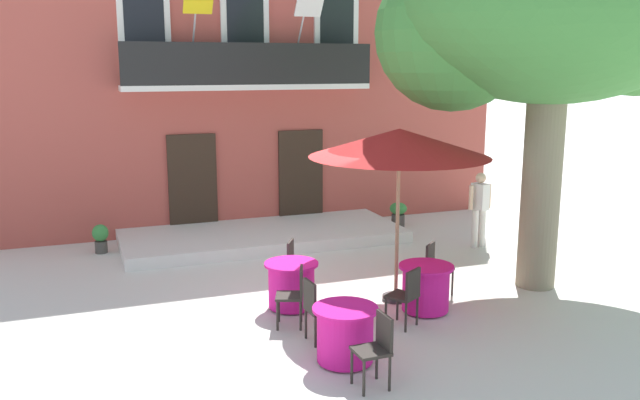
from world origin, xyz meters
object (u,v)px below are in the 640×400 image
(cafe_chair_near_tree_0, at_px, (406,293))
(ground_planter_right, at_px, (398,213))
(cafe_table_near_tree, at_px, (426,288))
(cafe_chair_middle_0, at_px, (294,292))
(cafe_chair_middle_1, at_px, (296,263))
(cafe_chair_front_0, at_px, (317,306))
(pedestrian_near_entrance, at_px, (480,206))
(cafe_table_middle, at_px, (291,285))
(cafe_umbrella, at_px, (399,144))
(plane_tree, at_px, (547,15))
(cafe_chair_near_tree_1, at_px, (436,266))
(cafe_table_front, at_px, (345,334))
(cafe_chair_front_1, at_px, (377,345))
(ground_planter_left, at_px, (101,237))

(cafe_chair_near_tree_0, bearing_deg, ground_planter_right, 64.14)
(cafe_table_near_tree, height_order, cafe_chair_middle_0, cafe_chair_middle_0)
(cafe_chair_middle_1, bearing_deg, cafe_chair_middle_0, -109.55)
(cafe_chair_front_0, xyz_separation_m, pedestrian_near_entrance, (4.94, 3.46, 0.38))
(cafe_table_near_tree, relative_size, cafe_chair_front_0, 0.95)
(cafe_table_middle, distance_m, cafe_umbrella, 2.83)
(cafe_chair_near_tree_0, xyz_separation_m, pedestrian_near_entrance, (3.51, 3.42, 0.38))
(cafe_table_near_tree, relative_size, pedestrian_near_entrance, 0.54)
(plane_tree, relative_size, ground_planter_right, 10.58)
(pedestrian_near_entrance, bearing_deg, cafe_chair_near_tree_1, -135.40)
(cafe_table_middle, distance_m, cafe_chair_middle_1, 0.77)
(cafe_table_front, xyz_separation_m, cafe_chair_front_0, (-0.12, 0.74, 0.14))
(cafe_table_front, bearing_deg, cafe_chair_middle_1, 84.57)
(cafe_chair_front_1, distance_m, ground_planter_right, 8.16)
(pedestrian_near_entrance, bearing_deg, cafe_umbrella, -143.41)
(cafe_table_near_tree, xyz_separation_m, cafe_table_front, (-1.89, -1.26, 0.00))
(cafe_table_middle, xyz_separation_m, cafe_chair_middle_0, (-0.19, -0.73, 0.14))
(cafe_chair_middle_1, relative_size, cafe_chair_front_0, 1.00)
(cafe_chair_front_0, relative_size, pedestrian_near_entrance, 0.56)
(cafe_chair_middle_0, distance_m, cafe_umbrella, 2.88)
(cafe_chair_near_tree_0, distance_m, cafe_chair_near_tree_1, 1.50)
(cafe_chair_middle_1, bearing_deg, cafe_chair_near_tree_0, -62.97)
(cafe_chair_middle_0, relative_size, cafe_chair_front_0, 1.00)
(cafe_table_near_tree, relative_size, cafe_table_front, 1.00)
(cafe_chair_middle_1, distance_m, pedestrian_near_entrance, 4.77)
(plane_tree, height_order, cafe_chair_front_1, plane_tree)
(cafe_table_middle, distance_m, cafe_chair_middle_0, 0.77)
(plane_tree, relative_size, cafe_chair_near_tree_0, 6.97)
(cafe_table_near_tree, bearing_deg, cafe_chair_near_tree_1, 48.16)
(cafe_chair_middle_1, height_order, ground_planter_right, cafe_chair_middle_1)
(cafe_umbrella, xyz_separation_m, pedestrian_near_entrance, (3.12, 2.32, -1.70))
(plane_tree, bearing_deg, ground_planter_right, 92.79)
(cafe_chair_near_tree_1, xyz_separation_m, cafe_chair_front_0, (-2.52, -1.07, 0.00))
(cafe_table_near_tree, xyz_separation_m, cafe_chair_front_1, (-1.79, -2.00, 0.14))
(plane_tree, relative_size, cafe_chair_near_tree_1, 6.97)
(cafe_chair_front_0, distance_m, ground_planter_right, 7.02)
(cafe_chair_middle_1, height_order, ground_planter_left, cafe_chair_middle_1)
(cafe_table_middle, height_order, cafe_umbrella, cafe_umbrella)
(cafe_chair_near_tree_1, bearing_deg, plane_tree, -2.54)
(cafe_table_near_tree, xyz_separation_m, cafe_table_middle, (-1.94, 0.88, 0.00))
(cafe_chair_near_tree_1, relative_size, cafe_chair_middle_0, 1.00)
(cafe_chair_near_tree_0, xyz_separation_m, cafe_umbrella, (0.39, 1.10, 2.08))
(cafe_chair_middle_0, bearing_deg, cafe_chair_near_tree_1, 8.98)
(cafe_table_middle, height_order, cafe_chair_middle_0, cafe_chair_middle_0)
(plane_tree, height_order, cafe_table_near_tree, plane_tree)
(cafe_chair_near_tree_1, relative_size, cafe_table_middle, 1.05)
(cafe_table_front, height_order, cafe_chair_front_0, cafe_chair_front_0)
(cafe_chair_middle_1, height_order, cafe_table_front, cafe_chair_middle_1)
(cafe_chair_middle_0, relative_size, pedestrian_near_entrance, 0.56)
(cafe_chair_middle_1, xyz_separation_m, pedestrian_near_entrance, (4.55, 1.39, 0.38))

